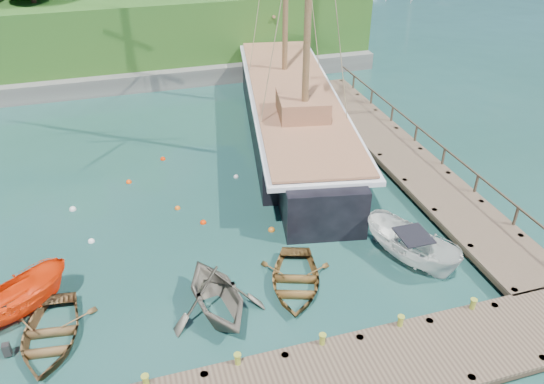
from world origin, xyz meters
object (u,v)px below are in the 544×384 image
at_px(rowboat_2, 295,287).
at_px(motorboat_orange, 18,316).
at_px(schooner, 293,117).
at_px(rowboat_1, 218,313).
at_px(rowboat_0, 51,341).
at_px(cabin_boat_white, 409,261).

bearing_deg(rowboat_2, motorboat_orange, -168.80).
height_order(motorboat_orange, schooner, schooner).
height_order(rowboat_1, motorboat_orange, rowboat_1).
bearing_deg(motorboat_orange, rowboat_1, -134.40).
xyz_separation_m(rowboat_2, motorboat_orange, (-10.69, 1.46, 0.00)).
xyz_separation_m(rowboat_0, schooner, (13.86, 13.85, 1.20)).
distance_m(rowboat_1, rowboat_2, 3.38).
bearing_deg(rowboat_1, motorboat_orange, 154.52).
relative_size(rowboat_1, rowboat_2, 1.01).
relative_size(motorboat_orange, cabin_boat_white, 0.93).
bearing_deg(motorboat_orange, rowboat_0, -171.93).
distance_m(rowboat_0, motorboat_orange, 2.13).
xyz_separation_m(rowboat_0, rowboat_1, (6.08, -0.32, 0.00)).
bearing_deg(rowboat_0, rowboat_1, 4.47).
relative_size(cabin_boat_white, schooner, 0.16).
bearing_deg(motorboat_orange, rowboat_2, -126.81).
bearing_deg(rowboat_2, rowboat_0, -159.57).
height_order(motorboat_orange, cabin_boat_white, cabin_boat_white).
relative_size(rowboat_2, schooner, 0.14).
distance_m(rowboat_2, cabin_boat_white, 5.30).
distance_m(rowboat_2, motorboat_orange, 10.79).
height_order(rowboat_1, schooner, schooner).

